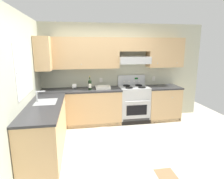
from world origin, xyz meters
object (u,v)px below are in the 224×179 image
wine_bottle (90,84)px  bowl (103,88)px  stove (134,103)px  paper_towel_roll (74,86)px

wine_bottle → bowl: wine_bottle is taller
stove → wine_bottle: size_ratio=3.51×
stove → bowl: stove is taller
bowl → paper_towel_roll: 0.73m
bowl → wine_bottle: bearing=-166.2°
paper_towel_roll → stove: bearing=-4.1°
stove → wine_bottle: bearing=-174.8°
stove → paper_towel_roll: 1.62m
stove → wine_bottle: 1.29m
paper_towel_roll → bowl: bearing=-10.6°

